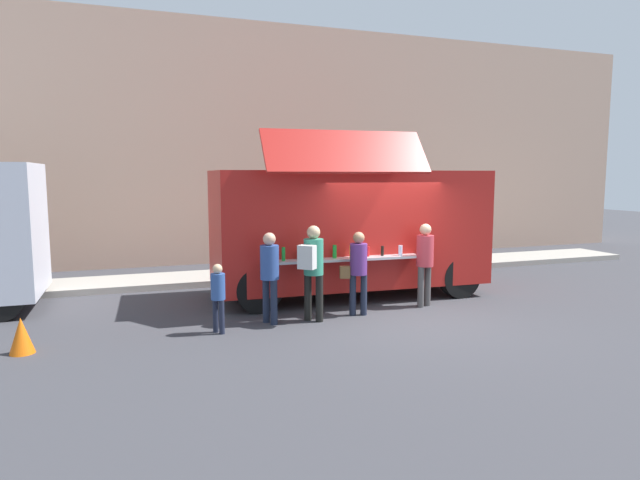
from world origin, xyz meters
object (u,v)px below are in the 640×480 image
(customer_mid_with_backpack, at_px, (313,263))
(customer_extra_browsing, at_px, (425,257))
(trash_bin, at_px, (444,250))
(child_near_queue, at_px, (218,292))
(food_truck_main, at_px, (349,227))
(customer_rear_waiting, at_px, (270,270))
(customer_front_ordering, at_px, (358,266))
(traffic_cone_orange, at_px, (21,335))

(customer_mid_with_backpack, relative_size, customer_extra_browsing, 1.04)
(trash_bin, bearing_deg, child_near_queue, -148.69)
(child_near_queue, bearing_deg, food_truck_main, -0.30)
(customer_rear_waiting, distance_m, customer_extra_browsing, 3.26)
(trash_bin, height_order, customer_rear_waiting, customer_rear_waiting)
(child_near_queue, bearing_deg, customer_extra_browsing, -25.85)
(trash_bin, xyz_separation_m, customer_rear_waiting, (-6.16, -4.04, 0.46))
(customer_rear_waiting, distance_m, child_near_queue, 1.05)
(trash_bin, bearing_deg, customer_rear_waiting, -146.77)
(customer_extra_browsing, bearing_deg, child_near_queue, 74.23)
(customer_front_ordering, xyz_separation_m, child_near_queue, (-2.67, -0.31, -0.24))
(customer_mid_with_backpack, height_order, child_near_queue, customer_mid_with_backpack)
(customer_extra_browsing, xyz_separation_m, child_near_queue, (-4.22, -0.49, -0.30))
(trash_bin, relative_size, customer_mid_with_backpack, 0.59)
(customer_rear_waiting, bearing_deg, traffic_cone_orange, 160.20)
(traffic_cone_orange, bearing_deg, child_near_queue, 1.44)
(customer_rear_waiting, bearing_deg, customer_front_ordering, -24.93)
(customer_front_ordering, xyz_separation_m, customer_mid_with_backpack, (-0.95, -0.14, 0.13))
(customer_mid_with_backpack, height_order, customer_extra_browsing, customer_mid_with_backpack)
(customer_extra_browsing, bearing_deg, customer_rear_waiting, 71.00)
(trash_bin, xyz_separation_m, customer_front_ordering, (-4.45, -4.03, 0.43))
(traffic_cone_orange, bearing_deg, customer_extra_browsing, 4.52)
(customer_extra_browsing, bearing_deg, customer_mid_with_backpack, 75.11)
(traffic_cone_orange, relative_size, trash_bin, 0.53)
(customer_front_ordering, bearing_deg, trash_bin, -32.43)
(trash_bin, height_order, customer_mid_with_backpack, customer_mid_with_backpack)
(trash_bin, relative_size, customer_extra_browsing, 0.62)
(customer_extra_browsing, bearing_deg, traffic_cone_orange, 72.10)
(trash_bin, height_order, customer_extra_browsing, customer_extra_browsing)
(food_truck_main, bearing_deg, customer_front_ordering, -104.69)
(food_truck_main, distance_m, customer_mid_with_backpack, 2.40)
(traffic_cone_orange, relative_size, customer_mid_with_backpack, 0.31)
(customer_front_ordering, xyz_separation_m, customer_extra_browsing, (1.55, 0.19, 0.06))
(customer_front_ordering, height_order, customer_extra_browsing, customer_extra_browsing)
(customer_mid_with_backpack, bearing_deg, customer_extra_browsing, -38.57)
(food_truck_main, relative_size, customer_rear_waiting, 3.60)
(food_truck_main, distance_m, child_near_queue, 3.86)
(customer_mid_with_backpack, bearing_deg, customer_rear_waiting, 123.79)
(customer_mid_with_backpack, relative_size, customer_rear_waiting, 1.07)
(customer_front_ordering, height_order, customer_rear_waiting, customer_rear_waiting)
(child_near_queue, bearing_deg, traffic_cone_orange, 148.94)
(customer_rear_waiting, bearing_deg, food_truck_main, 12.33)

